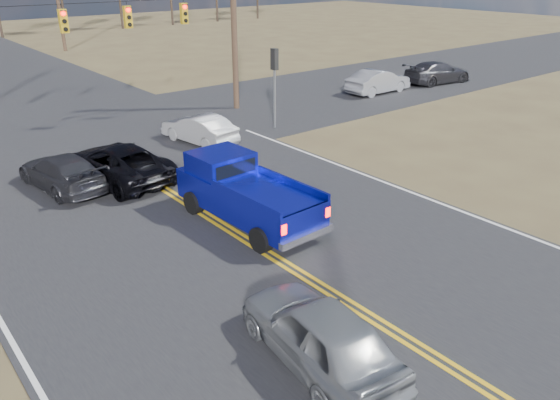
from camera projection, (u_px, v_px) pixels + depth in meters
ground at (357, 310)px, 13.11m from camera, size 160.00×160.00×0.00m
road_main at (161, 187)px, 20.23m from camera, size 14.00×120.00×0.02m
road_cross at (81, 138)px, 25.92m from camera, size 120.00×12.00×0.02m
signal_gantry at (77, 26)px, 24.02m from camera, size 19.60×4.83×10.00m
utility_poles at (72, 25)px, 23.11m from camera, size 19.60×58.32×10.00m
treeline at (6, 1)px, 30.01m from camera, size 87.00×117.80×7.40m
pickup_truck at (244, 193)px, 17.25m from camera, size 2.34×5.46×2.02m
silver_suv at (320, 333)px, 11.13m from camera, size 2.24×4.45×1.45m
black_suv at (119, 163)px, 20.60m from camera, size 2.90×5.34×1.42m
white_car_queue at (199, 129)px, 24.96m from camera, size 2.02×4.16×1.31m
dgrey_car_queue at (62, 172)px, 19.90m from camera, size 2.29×4.60×1.28m
cross_car_east_near at (378, 81)px, 34.39m from camera, size 1.58×4.53×1.49m
cross_car_east_far at (437, 72)px, 37.23m from camera, size 2.73×5.28×1.46m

